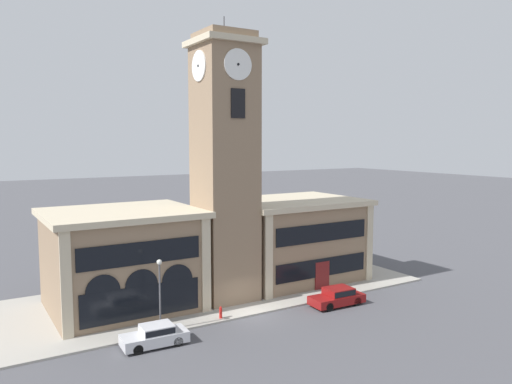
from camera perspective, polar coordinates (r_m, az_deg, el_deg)
ground_plane at (r=38.03m, az=-0.15°, el=-13.99°), size 300.00×300.00×0.00m
sidewalk_kerb at (r=43.55m, az=-4.81°, el=-11.31°), size 36.28×13.35×0.15m
clock_tower at (r=39.81m, az=-3.58°, el=2.66°), size 4.96×4.96×22.50m
town_hall_left_wing at (r=40.00m, az=-15.02°, el=-7.43°), size 11.33×9.61×7.67m
town_hall_right_wing at (r=46.97m, az=4.15°, el=-5.37°), size 12.41×9.61×7.52m
parked_car_near at (r=33.36m, az=-11.43°, el=-15.73°), size 4.20×1.95×1.35m
parked_car_mid at (r=40.62m, az=9.29°, el=-11.67°), size 4.47×2.09×1.40m
street_lamp at (r=34.49m, az=-10.95°, el=-10.18°), size 0.36×0.36×4.91m
fire_hydrant at (r=37.12m, az=-4.06°, el=-13.58°), size 0.22×0.22×0.87m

